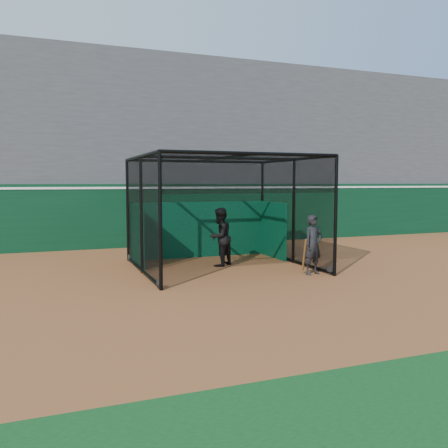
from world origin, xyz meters
name	(u,v)px	position (x,y,z in m)	size (l,w,h in m)	color
ground	(250,288)	(0.00, 0.00, 0.00)	(120.00, 120.00, 0.00)	#94532B
outfield_wall	(165,214)	(0.00, 8.50, 1.29)	(50.00, 0.50, 2.50)	#09321B
grandstand	(146,142)	(0.00, 12.27, 4.48)	(50.00, 7.85, 8.95)	#4C4C4F
batting_cage	(222,213)	(0.36, 2.90, 1.64)	(4.94, 4.72, 3.28)	black
batter	(220,237)	(0.39, 3.19, 0.89)	(0.87, 0.68, 1.79)	black
on_deck_player	(313,245)	(2.35, 0.99, 0.83)	(0.68, 0.53, 1.66)	black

